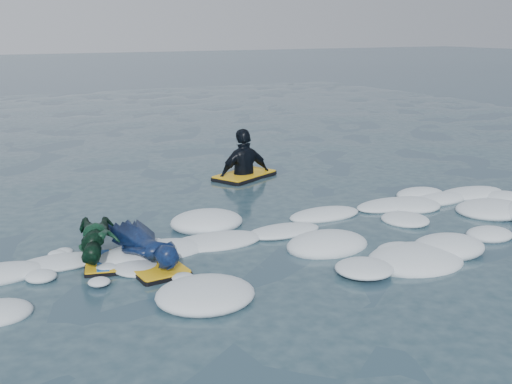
% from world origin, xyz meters
% --- Properties ---
extents(ground, '(120.00, 120.00, 0.00)m').
position_xyz_m(ground, '(0.00, 0.00, 0.00)').
color(ground, '#192A3E').
rests_on(ground, ground).
extents(foam_band, '(12.00, 3.10, 0.30)m').
position_xyz_m(foam_band, '(0.00, 1.03, 0.00)').
color(foam_band, white).
rests_on(foam_band, ground).
extents(prone_woman_unit, '(0.72, 1.58, 0.40)m').
position_xyz_m(prone_woman_unit, '(-0.62, 1.18, 0.20)').
color(prone_woman_unit, black).
rests_on(prone_woman_unit, ground).
extents(prone_child_unit, '(0.87, 1.23, 0.43)m').
position_xyz_m(prone_child_unit, '(-1.07, 1.48, 0.22)').
color(prone_child_unit, black).
rests_on(prone_child_unit, ground).
extents(waiting_rider_unit, '(1.32, 1.07, 1.74)m').
position_xyz_m(waiting_rider_unit, '(2.29, 4.41, 0.02)').
color(waiting_rider_unit, black).
rests_on(waiting_rider_unit, ground).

